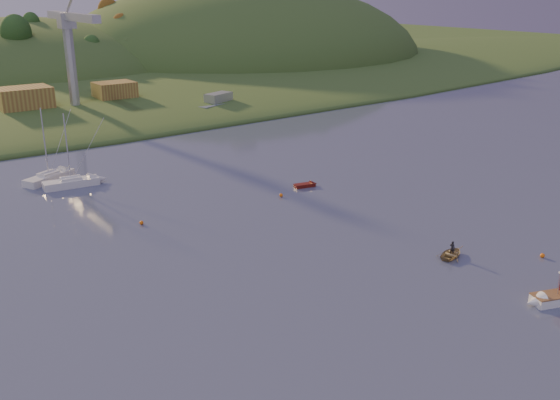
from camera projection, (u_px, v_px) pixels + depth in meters
shore_slope at (14, 92)px, 173.68m from camera, size 640.00×150.00×7.00m
hill_center at (10, 72)px, 213.58m from camera, size 140.00×120.00×36.00m
hill_right at (242, 59)px, 249.67m from camera, size 150.00×130.00×60.00m
wharf at (86, 109)px, 143.31m from camera, size 42.00×16.00×2.40m
shed_west at (24, 98)px, 135.63m from camera, size 11.00×8.00×4.80m
shed_east at (115, 90)px, 148.26m from camera, size 9.00×7.00×4.00m
dock_crane at (71, 39)px, 133.67m from camera, size 3.20×28.00×20.30m
fishing_boat at (554, 295)px, 57.89m from camera, size 5.98×3.58×3.65m
sailboat_near at (49, 177)px, 94.01m from camera, size 8.31×5.82×11.22m
sailboat_far at (71, 182)px, 91.57m from camera, size 8.06×3.18×10.90m
canoe at (452, 254)px, 67.95m from camera, size 4.14×3.41×0.75m
paddler at (452, 250)px, 67.81m from camera, size 0.52×0.66×1.59m
red_tender at (309, 185)px, 91.88m from camera, size 3.76×1.94×1.22m
work_vessel at (219, 104)px, 147.68m from camera, size 16.80×10.60×4.07m
buoy_0 at (542, 256)px, 67.78m from camera, size 0.50×0.50×0.50m
buoy_1 at (281, 195)px, 87.30m from camera, size 0.50×0.50×0.50m
buoy_2 at (141, 223)px, 77.18m from camera, size 0.50×0.50×0.50m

